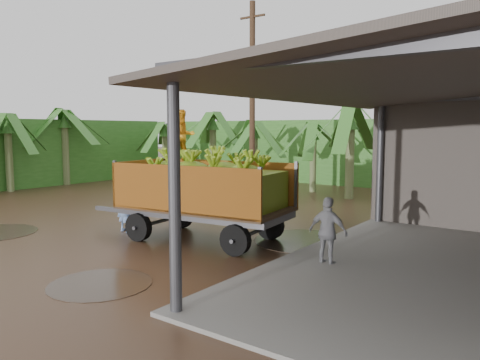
% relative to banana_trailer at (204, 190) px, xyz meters
% --- Properties ---
extents(ground, '(100.00, 100.00, 0.00)m').
position_rel_banana_trailer_xyz_m(ground, '(-2.23, -0.60, -1.40)').
color(ground, black).
rests_on(ground, ground).
extents(hedge_north, '(22.00, 3.00, 3.60)m').
position_rel_banana_trailer_xyz_m(hedge_north, '(-4.23, 15.40, 0.40)').
color(hedge_north, '#2D661E').
rests_on(hedge_north, ground).
extents(hedge_west, '(3.00, 18.00, 3.60)m').
position_rel_banana_trailer_xyz_m(hedge_west, '(-16.23, 3.40, 0.40)').
color(hedge_west, '#2D661E').
rests_on(hedge_west, ground).
extents(banana_trailer, '(6.56, 2.79, 3.63)m').
position_rel_banana_trailer_xyz_m(banana_trailer, '(0.00, 0.00, 0.00)').
color(banana_trailer, '#B56819').
rests_on(banana_trailer, ground).
extents(man_blue, '(0.69, 0.52, 1.73)m').
position_rel_banana_trailer_xyz_m(man_blue, '(-2.62, -0.59, -0.54)').
color(man_blue, '#7BA1E1').
rests_on(man_blue, ground).
extents(man_grey, '(0.93, 0.41, 1.57)m').
position_rel_banana_trailer_xyz_m(man_grey, '(3.86, -0.27, -0.62)').
color(man_grey, gray).
rests_on(man_grey, ground).
extents(utility_pole, '(1.20, 0.24, 8.29)m').
position_rel_banana_trailer_xyz_m(utility_pole, '(-2.97, 6.57, 2.80)').
color(utility_pole, '#47301E').
rests_on(utility_pole, ground).
extents(banana_plants, '(24.44, 17.52, 4.29)m').
position_rel_banana_trailer_xyz_m(banana_plants, '(-7.80, 7.00, 0.53)').
color(banana_plants, '#2D661E').
rests_on(banana_plants, ground).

